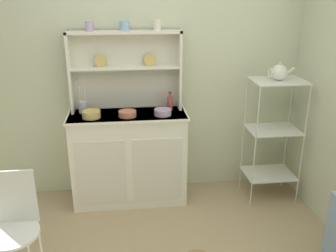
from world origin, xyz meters
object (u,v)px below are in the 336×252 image
object	(u,v)px
wire_chair	(13,220)
jam_bottle	(170,103)
bowl_mixing_large	(91,114)
hutch_cabinet	(129,156)
bakers_rack	(273,128)
hutch_shelf_unit	(125,64)
cup_lilac_0	(89,26)
utensil_jar	(83,107)
porcelain_teapot	(279,72)

from	to	relation	value
wire_chair	jam_bottle	bearing A→B (deg)	30.45
bowl_mixing_large	hutch_cabinet	bearing A→B (deg)	12.84
bakers_rack	hutch_shelf_unit	bearing A→B (deg)	169.01
hutch_shelf_unit	bakers_rack	world-z (taller)	hutch_shelf_unit
cup_lilac_0	bowl_mixing_large	bearing A→B (deg)	-95.97
bakers_rack	jam_bottle	distance (m)	1.02
hutch_shelf_unit	utensil_jar	size ratio (longest dim) A/B	4.10
hutch_cabinet	utensil_jar	distance (m)	0.65
cup_lilac_0	bowl_mixing_large	distance (m)	0.77
hutch_cabinet	utensil_jar	bearing A→B (deg)	169.21
hutch_shelf_unit	bakers_rack	bearing A→B (deg)	-10.99
porcelain_teapot	bowl_mixing_large	bearing A→B (deg)	178.98
porcelain_teapot	jam_bottle	bearing A→B (deg)	168.96
utensil_jar	hutch_shelf_unit	bearing A→B (deg)	12.06
bowl_mixing_large	cup_lilac_0	bearing A→B (deg)	84.03
bakers_rack	porcelain_teapot	size ratio (longest dim) A/B	5.12
bakers_rack	utensil_jar	size ratio (longest dim) A/B	4.78
cup_lilac_0	porcelain_teapot	size ratio (longest dim) A/B	0.37
bakers_rack	cup_lilac_0	distance (m)	1.94
wire_chair	porcelain_teapot	distance (m)	2.49
wire_chair	utensil_jar	world-z (taller)	utensil_jar
bowl_mixing_large	jam_bottle	distance (m)	0.75
hutch_shelf_unit	wire_chair	xyz separation A→B (m)	(-0.79, -1.22, -0.81)
bakers_rack	bowl_mixing_large	bearing A→B (deg)	178.98
jam_bottle	cup_lilac_0	bearing A→B (deg)	177.09
hutch_cabinet	porcelain_teapot	world-z (taller)	porcelain_teapot
bowl_mixing_large	utensil_jar	size ratio (longest dim) A/B	0.65
utensil_jar	bowl_mixing_large	bearing A→B (deg)	-60.30
wire_chair	cup_lilac_0	xyz separation A→B (m)	(0.49, 1.18, 1.16)
bakers_rack	wire_chair	xyz separation A→B (m)	(-2.18, -0.95, -0.22)
cup_lilac_0	utensil_jar	distance (m)	0.73
wire_chair	cup_lilac_0	distance (m)	1.72
jam_bottle	utensil_jar	size ratio (longest dim) A/B	0.69
bakers_rack	porcelain_teapot	bearing A→B (deg)	180.00
jam_bottle	porcelain_teapot	world-z (taller)	porcelain_teapot
jam_bottle	porcelain_teapot	xyz separation A→B (m)	(0.97, -0.19, 0.31)
hutch_cabinet	cup_lilac_0	world-z (taller)	cup_lilac_0
hutch_cabinet	wire_chair	world-z (taller)	hutch_cabinet
wire_chair	jam_bottle	distance (m)	1.71
hutch_cabinet	bakers_rack	world-z (taller)	bakers_rack
bakers_rack	bowl_mixing_large	size ratio (longest dim) A/B	7.31
jam_bottle	utensil_jar	distance (m)	0.82
cup_lilac_0	jam_bottle	bearing A→B (deg)	-2.91
jam_bottle	bakers_rack	bearing A→B (deg)	-11.02
wire_chair	hutch_shelf_unit	bearing A→B (deg)	43.87
hutch_shelf_unit	hutch_cabinet	bearing A→B (deg)	-90.00
hutch_shelf_unit	jam_bottle	distance (m)	0.55
cup_lilac_0	jam_bottle	size ratio (longest dim) A/B	0.49
bowl_mixing_large	jam_bottle	xyz separation A→B (m)	(0.73, 0.16, 0.04)
hutch_cabinet	hutch_shelf_unit	size ratio (longest dim) A/B	1.07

